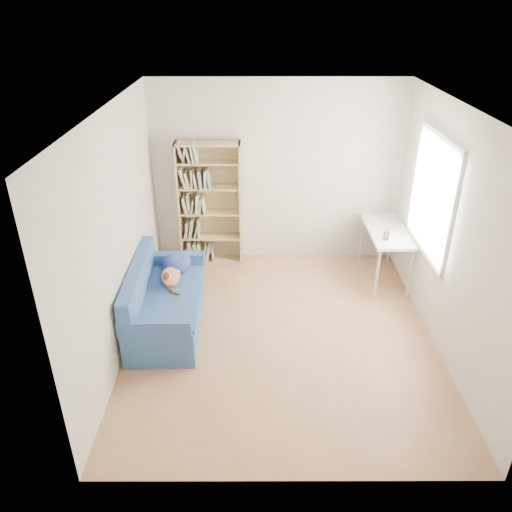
{
  "coord_description": "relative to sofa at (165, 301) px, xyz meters",
  "views": [
    {
      "loc": [
        -0.31,
        -4.76,
        3.55
      ],
      "look_at": [
        -0.29,
        0.36,
        0.85
      ],
      "focal_mm": 35.0,
      "sensor_mm": 36.0,
      "label": 1
    }
  ],
  "objects": [
    {
      "name": "bookshelf",
      "position": [
        0.44,
        1.62,
        0.52
      ],
      "size": [
        0.89,
        0.28,
        1.79
      ],
      "color": "tan",
      "rests_on": "ground"
    },
    {
      "name": "pen_cup",
      "position": [
        2.76,
        0.78,
        0.5
      ],
      "size": [
        0.08,
        0.08,
        0.15
      ],
      "color": "white",
      "rests_on": "desk"
    },
    {
      "name": "ground",
      "position": [
        1.38,
        -0.23,
        -0.31
      ],
      "size": [
        4.0,
        4.0,
        0.0
      ],
      "primitive_type": "plane",
      "color": "#9A6A45",
      "rests_on": "ground"
    },
    {
      "name": "room_shell",
      "position": [
        1.48,
        -0.19,
        1.33
      ],
      "size": [
        3.54,
        4.04,
        2.62
      ],
      "color": "silver",
      "rests_on": "ground"
    },
    {
      "name": "desk",
      "position": [
        2.85,
        1.07,
        0.36
      ],
      "size": [
        0.52,
        1.13,
        0.75
      ],
      "color": "silver",
      "rests_on": "ground"
    },
    {
      "name": "sofa",
      "position": [
        0.0,
        0.0,
        0.0
      ],
      "size": [
        0.82,
        1.64,
        0.8
      ],
      "rotation": [
        0.0,
        0.0,
        0.03
      ],
      "color": "navy",
      "rests_on": "ground"
    }
  ]
}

